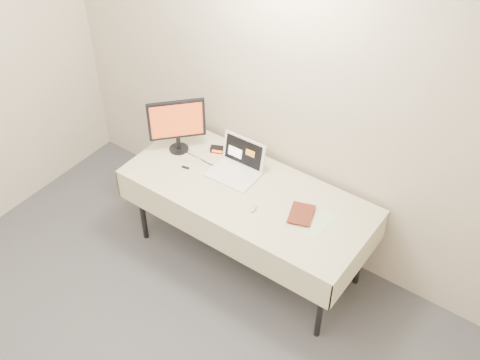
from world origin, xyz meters
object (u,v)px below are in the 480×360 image
Objects in this scene: table at (247,197)px; monitor at (177,122)px; book at (291,202)px; laptop at (237,165)px.

monitor is at bearing 173.89° from table.
laptop is at bearing 146.68° from book.
monitor reaches higher than laptop.
laptop is 0.58m from book.
book is at bearing -52.08° from monitor.
book is (0.56, -0.15, 0.05)m from laptop.
monitor is (-0.71, 0.08, 0.32)m from table.
monitor is (-0.53, -0.05, 0.20)m from laptop.
book is at bearing -2.96° from table.
table is 0.25m from laptop.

